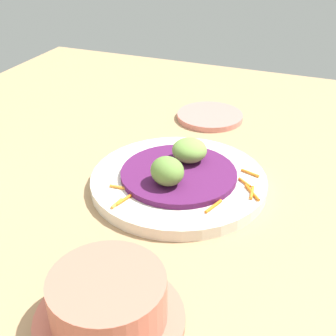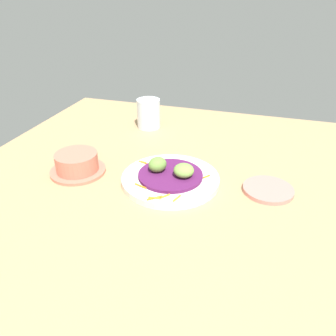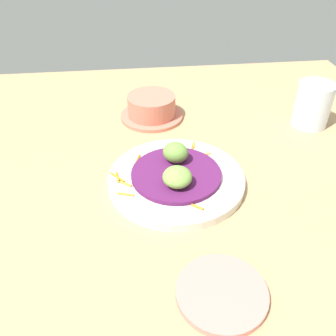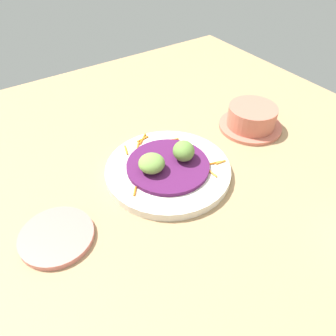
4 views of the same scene
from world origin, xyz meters
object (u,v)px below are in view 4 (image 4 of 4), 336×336
object	(u,v)px
guac_scoop_left	(184,151)
guac_scoop_center	(152,163)
main_plate	(168,170)
side_plate_small	(57,236)
terracotta_bowl	(252,118)

from	to	relation	value
guac_scoop_left	guac_scoop_center	xyz separation A→B (cm)	(-0.62, -6.92, -0.23)
main_plate	guac_scoop_left	size ratio (longest dim) A/B	5.19
main_plate	side_plate_small	size ratio (longest dim) A/B	2.03
main_plate	terracotta_bowl	bearing A→B (deg)	95.53
main_plate	side_plate_small	xyz separation A→B (cm)	(2.79, -23.69, -0.33)
guac_scoop_center	guac_scoop_left	bearing A→B (deg)	84.91
guac_scoop_left	terracotta_bowl	world-z (taller)	guac_scoop_left
main_plate	guac_scoop_center	size ratio (longest dim) A/B	4.91
guac_scoop_center	main_plate	bearing A→B (deg)	84.91
main_plate	terracotta_bowl	xyz separation A→B (cm)	(-2.40, 24.80, 1.69)
guac_scoop_left	guac_scoop_center	world-z (taller)	guac_scoop_left
main_plate	side_plate_small	world-z (taller)	main_plate
guac_scoop_left	terracotta_bowl	bearing A→B (deg)	97.24
guac_scoop_left	side_plate_small	bearing A→B (deg)	-84.77
terracotta_bowl	guac_scoop_center	bearing A→B (deg)	-85.76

